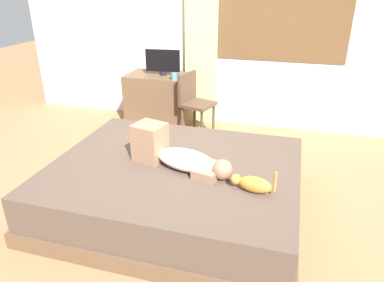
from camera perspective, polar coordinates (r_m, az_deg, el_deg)
name	(u,v)px	position (r m, az deg, el deg)	size (l,w,h in m)	color
ground_plane	(185,203)	(3.49, -1.04, -9.89)	(16.00, 16.00, 0.00)	olive
back_wall_with_window	(236,20)	(5.12, 6.99, 18.54)	(6.40, 0.14, 2.90)	silver
bed	(176,186)	(3.32, -2.64, -7.21)	(2.23, 1.84, 0.46)	brown
person_lying	(177,155)	(3.11, -2.44, -2.17)	(0.94, 0.45, 0.34)	silver
cat	(253,184)	(2.81, 9.63, -6.75)	(0.36, 0.15, 0.21)	#C67A2D
desk	(160,100)	(5.22, -5.15, 6.55)	(0.90, 0.56, 0.74)	brown
tv_monitor	(163,62)	(5.06, -4.68, 12.45)	(0.48, 0.10, 0.35)	black
cup	(174,76)	(4.82, -2.85, 10.24)	(0.08, 0.08, 0.09)	teal
chair_by_desk	(194,100)	(4.75, 0.25, 6.56)	(0.48, 0.48, 0.86)	#4C3828
curtain_left	(201,42)	(5.13, 1.40, 15.55)	(0.44, 0.06, 2.34)	#ADCC75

